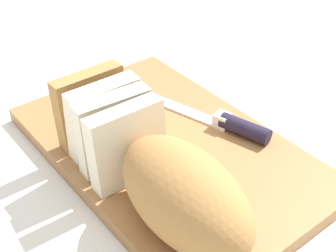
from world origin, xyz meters
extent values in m
plane|color=silver|center=(0.00, 0.00, 0.00)|extent=(3.00, 3.00, 0.00)
cube|color=#9E6B3D|center=(0.00, 0.00, 0.01)|extent=(0.42, 0.27, 0.02)
ellipsoid|color=#A8753D|center=(-0.12, 0.07, 0.07)|extent=(0.18, 0.10, 0.10)
cube|color=beige|center=(-0.02, 0.07, 0.07)|extent=(0.03, 0.09, 0.10)
cube|color=beige|center=(0.01, 0.07, 0.07)|extent=(0.03, 0.09, 0.10)
cube|color=beige|center=(0.04, 0.07, 0.07)|extent=(0.03, 0.09, 0.10)
cube|color=#A8753D|center=(0.07, 0.07, 0.07)|extent=(0.03, 0.09, 0.10)
cube|color=silver|center=(0.10, -0.05, 0.02)|extent=(0.22, 0.08, 0.00)
cylinder|color=black|center=(-0.05, -0.09, 0.03)|extent=(0.07, 0.04, 0.02)
cube|color=silver|center=(-0.01, -0.08, 0.03)|extent=(0.02, 0.02, 0.02)
sphere|color=tan|center=(0.00, 0.03, 0.02)|extent=(0.01, 0.01, 0.01)
sphere|color=tan|center=(0.04, 0.03, 0.02)|extent=(0.01, 0.01, 0.01)
camera|label=1|loc=(-0.38, 0.29, 0.41)|focal=50.37mm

